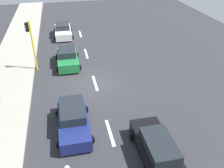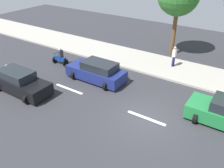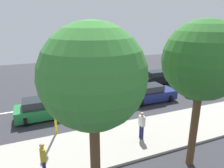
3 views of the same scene
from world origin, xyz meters
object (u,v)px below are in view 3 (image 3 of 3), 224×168
at_px(car_black, 155,78).
at_px(traffic_light_corner, 53,91).
at_px(pedestrian_near_signal, 43,159).
at_px(street_tree_center, 203,61).
at_px(pedestrian_by_tree, 142,124).
at_px(street_tree_north, 93,78).
at_px(car_dark_blue, 150,94).
at_px(motorcycle, 192,90).
at_px(car_green, 44,109).

height_order(car_black, traffic_light_corner, traffic_light_corner).
distance_m(car_black, pedestrian_near_signal, 16.58).
xyz_separation_m(car_black, pedestrian_near_signal, (10.42, -12.89, 0.35)).
bearing_deg(traffic_light_corner, street_tree_center, 47.97).
bearing_deg(pedestrian_by_tree, street_tree_north, -48.94).
bearing_deg(street_tree_center, pedestrian_by_tree, -156.43).
relative_size(car_dark_blue, pedestrian_by_tree, 2.62).
bearing_deg(pedestrian_near_signal, motorcycle, 112.54).
xyz_separation_m(motorcycle, pedestrian_by_tree, (4.66, -8.14, 0.42)).
distance_m(traffic_light_corner, street_tree_center, 8.19).
bearing_deg(traffic_light_corner, motorcycle, 99.62).
bearing_deg(motorcycle, car_black, -169.16).
bearing_deg(car_dark_blue, car_black, 141.24).
relative_size(motorcycle, street_tree_center, 0.22).
height_order(car_green, pedestrian_by_tree, pedestrian_by_tree).
relative_size(car_green, car_black, 0.93).
bearing_deg(motorcycle, traffic_light_corner, -80.38).
xyz_separation_m(motorcycle, traffic_light_corner, (2.16, -12.77, 2.29)).
bearing_deg(car_dark_blue, street_tree_north, -42.30).
bearing_deg(car_dark_blue, motorcycle, 82.71).
relative_size(motorcycle, pedestrian_near_signal, 0.91).
relative_size(traffic_light_corner, street_tree_center, 0.64).
bearing_deg(car_dark_blue, pedestrian_near_signal, -56.75).
bearing_deg(street_tree_north, car_dark_blue, 137.70).
bearing_deg(traffic_light_corner, pedestrian_by_tree, 61.68).
bearing_deg(street_tree_center, motorcycle, 136.93).
distance_m(car_black, street_tree_center, 14.28).
xyz_separation_m(car_dark_blue, car_black, (-4.15, 3.34, -0.00)).
relative_size(street_tree_north, street_tree_center, 0.99).
bearing_deg(street_tree_center, car_dark_blue, 161.25).
height_order(car_green, motorcycle, motorcycle).
xyz_separation_m(pedestrian_by_tree, street_tree_north, (3.45, -3.96, 4.16)).
bearing_deg(car_black, traffic_light_corner, -59.98).
bearing_deg(pedestrian_by_tree, street_tree_center, 23.57).
xyz_separation_m(car_green, street_tree_north, (8.82, 1.18, 4.51)).
height_order(car_dark_blue, motorcycle, motorcycle).
relative_size(car_dark_blue, street_tree_center, 0.63).
relative_size(car_dark_blue, pedestrian_near_signal, 2.62).
bearing_deg(motorcycle, street_tree_north, -56.19).
distance_m(car_black, traffic_light_corner, 13.89).
bearing_deg(pedestrian_near_signal, street_tree_center, 76.06).
bearing_deg(car_black, street_tree_center, -26.49).
xyz_separation_m(pedestrian_near_signal, street_tree_north, (2.38, 1.69, 4.16)).
xyz_separation_m(car_green, car_dark_blue, (0.17, 9.05, 0.00)).
bearing_deg(car_dark_blue, car_green, -91.11).
bearing_deg(pedestrian_by_tree, car_green, -136.29).
distance_m(car_black, motorcycle, 4.78).
height_order(car_green, street_tree_north, street_tree_north).
xyz_separation_m(car_black, motorcycle, (4.70, 0.90, -0.07)).
distance_m(motorcycle, street_tree_north, 15.27).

